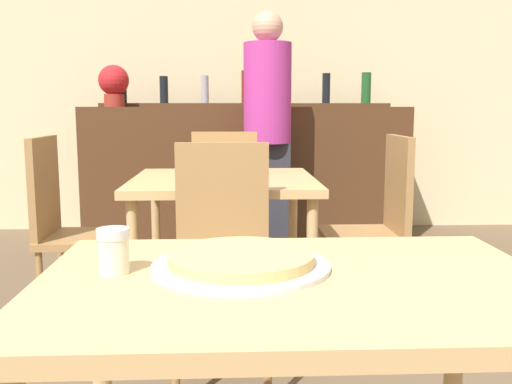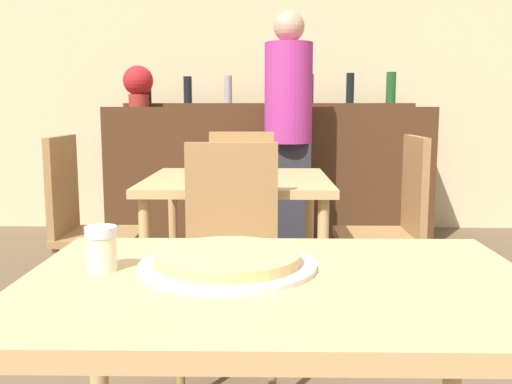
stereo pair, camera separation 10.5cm
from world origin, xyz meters
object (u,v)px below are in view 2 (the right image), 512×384
object	(u,v)px
chair_far_side_back	(243,199)
person_standing	(288,127)
chair_far_side_front	(230,247)
cheese_shaker	(101,248)
chair_far_side_left	(83,218)
potted_plant	(138,84)
chair_far_side_right	(394,219)
pizza_tray	(228,261)

from	to	relation	value
chair_far_side_back	person_standing	xyz separation A→B (m)	(0.30, 0.67, 0.42)
chair_far_side_front	cheese_shaker	size ratio (longest dim) A/B	9.75
chair_far_side_left	potted_plant	distance (m)	1.96
chair_far_side_back	chair_far_side_left	size ratio (longest dim) A/B	1.00
chair_far_side_right	person_standing	distance (m)	1.43
chair_far_side_back	chair_far_side_right	world-z (taller)	same
pizza_tray	chair_far_side_right	bearing A→B (deg)	65.42
chair_far_side_front	chair_far_side_right	size ratio (longest dim) A/B	1.00
person_standing	chair_far_side_right	bearing A→B (deg)	-69.21
chair_far_side_front	chair_far_side_left	size ratio (longest dim) A/B	1.00
person_standing	cheese_shaker	bearing A→B (deg)	-100.15
chair_far_side_back	person_standing	world-z (taller)	person_standing
chair_far_side_right	cheese_shaker	size ratio (longest dim) A/B	9.75
chair_far_side_left	person_standing	size ratio (longest dim) A/B	0.54
chair_far_side_right	pizza_tray	bearing A→B (deg)	-24.58
chair_far_side_left	chair_far_side_right	size ratio (longest dim) A/B	1.00
chair_far_side_back	chair_far_side_right	size ratio (longest dim) A/B	1.00
chair_far_side_back	chair_far_side_right	bearing A→B (deg)	142.39
potted_plant	chair_far_side_left	bearing A→B (deg)	-86.97
chair_far_side_front	person_standing	xyz separation A→B (m)	(0.30, 1.89, 0.42)
chair_far_side_left	chair_far_side_back	bearing A→B (deg)	-52.39
chair_far_side_back	cheese_shaker	world-z (taller)	chair_far_side_back
pizza_tray	cheese_shaker	xyz separation A→B (m)	(-0.27, -0.02, 0.03)
pizza_tray	cheese_shaker	world-z (taller)	cheese_shaker
cheese_shaker	potted_plant	world-z (taller)	potted_plant
chair_far_side_right	cheese_shaker	distance (m)	1.93
chair_far_side_back	chair_far_side_left	world-z (taller)	same
chair_far_side_back	potted_plant	world-z (taller)	potted_plant
chair_far_side_front	chair_far_side_left	world-z (taller)	same
chair_far_side_front	chair_far_side_right	world-z (taller)	same
chair_far_side_right	chair_far_side_front	bearing A→B (deg)	-52.39
cheese_shaker	chair_far_side_left	bearing A→B (deg)	109.35
pizza_tray	person_standing	size ratio (longest dim) A/B	0.22
chair_far_side_back	potted_plant	distance (m)	1.67
chair_far_side_front	person_standing	size ratio (longest dim) A/B	0.54
person_standing	potted_plant	size ratio (longest dim) A/B	5.38
potted_plant	pizza_tray	bearing A→B (deg)	-74.60
chair_far_side_back	pizza_tray	world-z (taller)	chair_far_side_back
cheese_shaker	person_standing	world-z (taller)	person_standing
chair_far_side_left	chair_far_side_right	xyz separation A→B (m)	(1.58, 0.00, 0.00)
chair_far_side_front	chair_far_side_back	distance (m)	1.21
cheese_shaker	chair_far_side_front	bearing A→B (deg)	77.89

